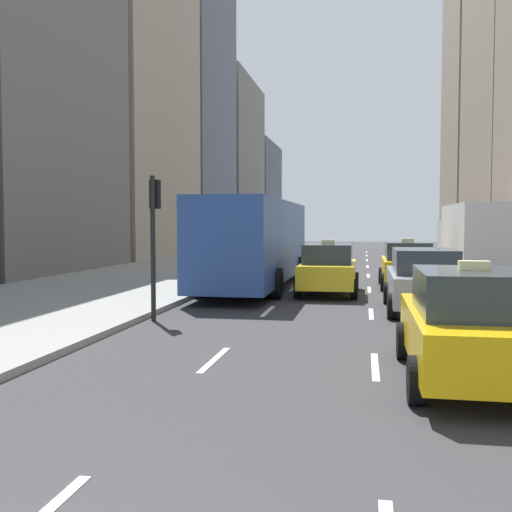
{
  "coord_description": "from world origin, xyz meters",
  "views": [
    {
      "loc": [
        2.4,
        -2.2,
        2.42
      ],
      "look_at": [
        -0.45,
        13.54,
        1.55
      ],
      "focal_mm": 42.0,
      "sensor_mm": 36.0,
      "label": 1
    }
  ],
  "objects": [
    {
      "name": "sidewalk_left",
      "position": [
        -7.0,
        27.0,
        0.07
      ],
      "size": [
        8.0,
        66.0,
        0.15
      ],
      "primitive_type": "cube",
      "color": "gray",
      "rests_on": "ground"
    },
    {
      "name": "taxi_third",
      "position": [
        4.0,
        20.97,
        0.88
      ],
      "size": [
        2.02,
        4.4,
        1.87
      ],
      "color": "yellow",
      "rests_on": "ground"
    },
    {
      "name": "sedan_black_near",
      "position": [
        4.0,
        14.63,
        0.89
      ],
      "size": [
        2.02,
        4.8,
        1.74
      ],
      "color": "#9EA0A5",
      "rests_on": "ground"
    },
    {
      "name": "box_truck",
      "position": [
        6.8,
        22.42,
        1.71
      ],
      "size": [
        2.58,
        8.4,
        3.15
      ],
      "color": "silver",
      "rests_on": "ground"
    },
    {
      "name": "taxi_second",
      "position": [
        1.2,
        18.31,
        0.88
      ],
      "size": [
        2.02,
        4.4,
        1.87
      ],
      "color": "yellow",
      "rests_on": "ground"
    },
    {
      "name": "building_row_left",
      "position": [
        -14.0,
        43.87,
        12.2
      ],
      "size": [
        6.0,
        94.15,
        31.3
      ],
      "color": "#4C515B",
      "rests_on": "ground"
    },
    {
      "name": "taxi_lead",
      "position": [
        4.0,
        7.23,
        0.88
      ],
      "size": [
        2.02,
        4.4,
        1.87
      ],
      "color": "yellow",
      "rests_on": "ground"
    },
    {
      "name": "city_bus",
      "position": [
        -1.61,
        19.97,
        1.79
      ],
      "size": [
        2.8,
        11.61,
        3.25
      ],
      "color": "#2D519E",
      "rests_on": "ground"
    },
    {
      "name": "traffic_light_pole",
      "position": [
        -2.75,
        11.99,
        2.41
      ],
      "size": [
        0.24,
        0.42,
        3.6
      ],
      "color": "black",
      "rests_on": "ground"
    },
    {
      "name": "lane_markings",
      "position": [
        2.6,
        23.0,
        0.01
      ],
      "size": [
        5.72,
        56.0,
        0.01
      ],
      "color": "white",
      "rests_on": "ground"
    }
  ]
}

